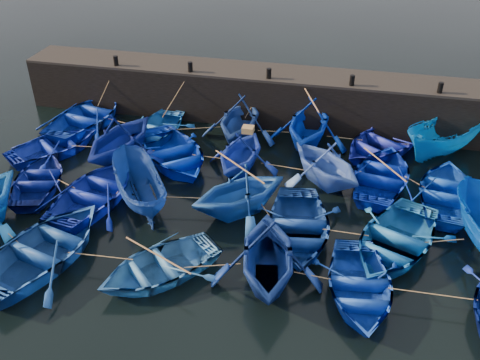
% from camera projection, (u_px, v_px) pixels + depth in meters
% --- Properties ---
extents(ground, '(120.00, 120.00, 0.00)m').
position_uv_depth(ground, '(221.00, 242.00, 19.67)').
color(ground, black).
rests_on(ground, ground).
extents(quay_wall, '(26.00, 2.50, 2.50)m').
position_uv_depth(quay_wall, '(271.00, 97.00, 27.62)').
color(quay_wall, black).
rests_on(quay_wall, ground).
extents(quay_top, '(26.00, 2.50, 0.12)m').
position_uv_depth(quay_top, '(272.00, 73.00, 26.91)').
color(quay_top, black).
rests_on(quay_top, quay_wall).
extents(bollard_0, '(0.24, 0.24, 0.50)m').
position_uv_depth(bollard_0, '(116.00, 61.00, 27.49)').
color(bollard_0, black).
rests_on(bollard_0, quay_top).
extents(bollard_1, '(0.24, 0.24, 0.50)m').
position_uv_depth(bollard_1, '(190.00, 67.00, 26.75)').
color(bollard_1, black).
rests_on(bollard_1, quay_top).
extents(bollard_2, '(0.24, 0.24, 0.50)m').
position_uv_depth(bollard_2, '(269.00, 73.00, 26.01)').
color(bollard_2, black).
rests_on(bollard_2, quay_top).
extents(bollard_3, '(0.24, 0.24, 0.50)m').
position_uv_depth(bollard_3, '(352.00, 80.00, 25.26)').
color(bollard_3, black).
rests_on(bollard_3, quay_top).
extents(bollard_4, '(0.24, 0.24, 0.50)m').
position_uv_depth(bollard_4, '(440.00, 88.00, 24.52)').
color(bollard_4, black).
rests_on(bollard_4, quay_top).
extents(boat_0, '(4.71, 5.95, 1.11)m').
position_uv_depth(boat_0, '(87.00, 116.00, 27.32)').
color(boat_0, '#092995').
rests_on(boat_0, ground).
extents(boat_1, '(3.64, 4.73, 0.91)m').
position_uv_depth(boat_1, '(154.00, 130.00, 26.23)').
color(boat_1, '#1352B4').
rests_on(boat_1, ground).
extents(boat_2, '(3.83, 4.40, 2.24)m').
position_uv_depth(boat_2, '(240.00, 118.00, 25.81)').
color(boat_2, navy).
rests_on(boat_2, ground).
extents(boat_3, '(4.15, 4.73, 2.37)m').
position_uv_depth(boat_3, '(309.00, 122.00, 25.29)').
color(boat_3, '#032AB2').
rests_on(boat_3, ground).
extents(boat_4, '(5.87, 6.21, 1.05)m').
position_uv_depth(boat_4, '(382.00, 143.00, 24.98)').
color(boat_4, '#121C92').
rests_on(boat_4, ground).
extents(boat_5, '(4.70, 5.16, 1.97)m').
position_uv_depth(boat_5, '(445.00, 138.00, 24.39)').
color(boat_5, '#0763BE').
rests_on(boat_5, ground).
extents(boat_6, '(5.09, 5.37, 0.91)m').
position_uv_depth(boat_6, '(55.00, 146.00, 24.88)').
color(boat_6, '#1127A6').
rests_on(boat_6, ground).
extents(boat_7, '(4.78, 5.25, 2.38)m').
position_uv_depth(boat_7, '(120.00, 137.00, 24.02)').
color(boat_7, navy).
rests_on(boat_7, ground).
extents(boat_8, '(6.14, 6.33, 1.07)m').
position_uv_depth(boat_8, '(173.00, 153.00, 24.14)').
color(boat_8, '#032AD1').
rests_on(boat_8, ground).
extents(boat_9, '(3.81, 4.24, 1.99)m').
position_uv_depth(boat_9, '(241.00, 152.00, 23.29)').
color(boat_9, '#1630A6').
rests_on(boat_9, ground).
extents(boat_10, '(5.33, 5.33, 2.13)m').
position_uv_depth(boat_10, '(326.00, 162.00, 22.42)').
color(boat_10, blue).
rests_on(boat_10, ground).
extents(boat_11, '(4.29, 5.40, 1.01)m').
position_uv_depth(boat_11, '(383.00, 175.00, 22.63)').
color(boat_11, '#031E9E').
rests_on(boat_11, ground).
extents(boat_12, '(4.00, 5.16, 0.99)m').
position_uv_depth(boat_12, '(448.00, 192.00, 21.58)').
color(boat_12, '#0838B5').
rests_on(boat_12, ground).
extents(boat_13, '(3.93, 4.78, 0.86)m').
position_uv_depth(boat_13, '(39.00, 179.00, 22.46)').
color(boat_13, navy).
rests_on(boat_13, ground).
extents(boat_14, '(4.30, 5.48, 1.04)m').
position_uv_depth(boat_14, '(96.00, 192.00, 21.52)').
color(boat_14, navy).
rests_on(boat_14, ground).
extents(boat_15, '(4.00, 4.64, 1.74)m').
position_uv_depth(boat_15, '(139.00, 187.00, 21.16)').
color(boat_15, navy).
rests_on(boat_15, ground).
extents(boat_16, '(5.35, 5.31, 2.13)m').
position_uv_depth(boat_16, '(239.00, 191.00, 20.61)').
color(boat_16, '#164BA0').
rests_on(boat_16, ground).
extents(boat_17, '(4.19, 5.36, 1.01)m').
position_uv_depth(boat_17, '(298.00, 227.00, 19.60)').
color(boat_17, navy).
rests_on(boat_17, ground).
extents(boat_18, '(5.24, 6.03, 1.05)m').
position_uv_depth(boat_18, '(394.00, 240.00, 18.94)').
color(boat_18, '#0F539E').
rests_on(boat_18, ground).
extents(boat_21, '(5.14, 6.23, 1.12)m').
position_uv_depth(boat_21, '(44.00, 249.00, 18.48)').
color(boat_21, navy).
rests_on(boat_21, ground).
extents(boat_22, '(5.21, 5.27, 0.90)m').
position_uv_depth(boat_22, '(159.00, 266.00, 17.90)').
color(boat_22, '#29629D').
rests_on(boat_22, ground).
extents(boat_23, '(4.50, 4.97, 2.29)m').
position_uv_depth(boat_23, '(267.00, 254.00, 17.34)').
color(boat_23, navy).
rests_on(boat_23, ground).
extents(boat_24, '(3.73, 4.80, 0.91)m').
position_uv_depth(boat_24, '(359.00, 286.00, 17.09)').
color(boat_24, '#113CBC').
rests_on(boat_24, ground).
extents(wooden_crate, '(0.48, 0.44, 0.27)m').
position_uv_depth(wooden_crate, '(248.00, 130.00, 22.62)').
color(wooden_crate, olive).
rests_on(wooden_crate, boat_9).
extents(mooring_ropes, '(17.64, 11.91, 2.10)m').
position_uv_depth(mooring_ropes, '(250.00, 158.00, 23.11)').
color(mooring_ropes, tan).
rests_on(mooring_ropes, ground).
extents(loose_oars, '(9.59, 12.43, 1.53)m').
position_uv_depth(loose_oars, '(281.00, 164.00, 21.16)').
color(loose_oars, '#99724C').
rests_on(loose_oars, ground).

